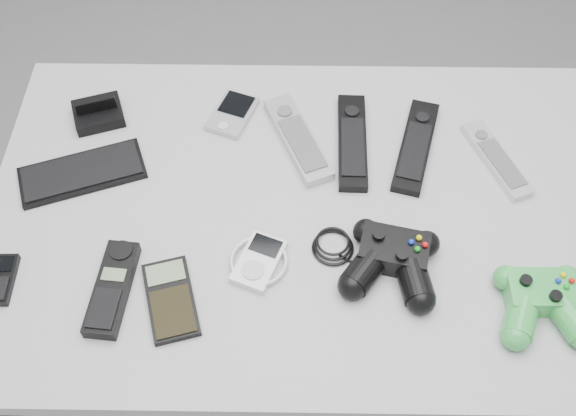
{
  "coord_description": "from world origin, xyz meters",
  "views": [
    {
      "loc": [
        -0.06,
        -0.67,
        1.75
      ],
      "look_at": [
        -0.07,
        0.02,
        0.79
      ],
      "focal_mm": 42.0,
      "sensor_mm": 36.0,
      "label": 1
    }
  ],
  "objects_px": {
    "cordless_handset": "(112,288)",
    "mp3_player": "(259,261)",
    "desk": "(307,229)",
    "remote_black_a": "(352,141)",
    "remote_black_b": "(416,146)",
    "controller_black": "(392,258)",
    "calculator": "(171,299)",
    "remote_silver_b": "(496,159)",
    "controller_green": "(543,300)",
    "remote_silver_a": "(298,138)",
    "mobile_phone": "(1,279)",
    "pda": "(232,114)",
    "pda_keyboard": "(82,172)"
  },
  "relations": [
    {
      "from": "calculator",
      "to": "desk",
      "type": "bearing_deg",
      "value": 24.41
    },
    {
      "from": "mobile_phone",
      "to": "controller_black",
      "type": "distance_m",
      "value": 0.65
    },
    {
      "from": "cordless_handset",
      "to": "mp3_player",
      "type": "xyz_separation_m",
      "value": [
        0.24,
        0.06,
        -0.0
      ]
    },
    {
      "from": "pda_keyboard",
      "to": "calculator",
      "type": "relative_size",
      "value": 1.54
    },
    {
      "from": "desk",
      "to": "pda_keyboard",
      "type": "bearing_deg",
      "value": 170.41
    },
    {
      "from": "desk",
      "to": "controller_black",
      "type": "height_order",
      "value": "controller_black"
    },
    {
      "from": "remote_silver_a",
      "to": "mp3_player",
      "type": "bearing_deg",
      "value": -126.16
    },
    {
      "from": "desk",
      "to": "pda_keyboard",
      "type": "xyz_separation_m",
      "value": [
        -0.42,
        0.07,
        0.07
      ]
    },
    {
      "from": "pda_keyboard",
      "to": "controller_green",
      "type": "bearing_deg",
      "value": -38.69
    },
    {
      "from": "remote_black_b",
      "to": "cordless_handset",
      "type": "distance_m",
      "value": 0.61
    },
    {
      "from": "pda",
      "to": "mobile_phone",
      "type": "xyz_separation_m",
      "value": [
        -0.36,
        -0.38,
        -0.0
      ]
    },
    {
      "from": "cordless_handset",
      "to": "mobile_phone",
      "type": "bearing_deg",
      "value": -179.79
    },
    {
      "from": "pda",
      "to": "mobile_phone",
      "type": "relative_size",
      "value": 1.18
    },
    {
      "from": "calculator",
      "to": "remote_silver_b",
      "type": "bearing_deg",
      "value": 11.71
    },
    {
      "from": "remote_silver_b",
      "to": "controller_green",
      "type": "xyz_separation_m",
      "value": [
        0.02,
        -0.3,
        0.02
      ]
    },
    {
      "from": "pda",
      "to": "controller_black",
      "type": "xyz_separation_m",
      "value": [
        0.29,
        -0.34,
        0.02
      ]
    },
    {
      "from": "remote_silver_a",
      "to": "mp3_player",
      "type": "distance_m",
      "value": 0.28
    },
    {
      "from": "pda",
      "to": "remote_black_a",
      "type": "height_order",
      "value": "remote_black_a"
    },
    {
      "from": "pda",
      "to": "controller_green",
      "type": "relative_size",
      "value": 0.69
    },
    {
      "from": "pda_keyboard",
      "to": "calculator",
      "type": "xyz_separation_m",
      "value": [
        0.19,
        -0.26,
        0.0
      ]
    },
    {
      "from": "remote_silver_a",
      "to": "remote_black_a",
      "type": "distance_m",
      "value": 0.1
    },
    {
      "from": "desk",
      "to": "pda",
      "type": "distance_m",
      "value": 0.28
    },
    {
      "from": "cordless_handset",
      "to": "calculator",
      "type": "relative_size",
      "value": 1.16
    },
    {
      "from": "calculator",
      "to": "mp3_player",
      "type": "distance_m",
      "value": 0.16
    },
    {
      "from": "remote_black_b",
      "to": "controller_black",
      "type": "bearing_deg",
      "value": -88.88
    },
    {
      "from": "pda",
      "to": "calculator",
      "type": "relative_size",
      "value": 0.75
    },
    {
      "from": "remote_black_b",
      "to": "remote_silver_a",
      "type": "bearing_deg",
      "value": -168.31
    },
    {
      "from": "remote_silver_a",
      "to": "mobile_phone",
      "type": "distance_m",
      "value": 0.58
    },
    {
      "from": "desk",
      "to": "pda_keyboard",
      "type": "relative_size",
      "value": 5.1
    },
    {
      "from": "remote_silver_b",
      "to": "mp3_player",
      "type": "distance_m",
      "value": 0.49
    },
    {
      "from": "remote_silver_a",
      "to": "controller_black",
      "type": "xyz_separation_m",
      "value": [
        0.16,
        -0.28,
        0.01
      ]
    },
    {
      "from": "calculator",
      "to": "mp3_player",
      "type": "bearing_deg",
      "value": 11.41
    },
    {
      "from": "pda_keyboard",
      "to": "cordless_handset",
      "type": "height_order",
      "value": "cordless_handset"
    },
    {
      "from": "mobile_phone",
      "to": "calculator",
      "type": "height_order",
      "value": "mobile_phone"
    },
    {
      "from": "desk",
      "to": "remote_black_a",
      "type": "distance_m",
      "value": 0.19
    },
    {
      "from": "pda",
      "to": "calculator",
      "type": "bearing_deg",
      "value": -79.6
    },
    {
      "from": "pda",
      "to": "cordless_handset",
      "type": "xyz_separation_m",
      "value": [
        -0.17,
        -0.4,
        0.0
      ]
    },
    {
      "from": "desk",
      "to": "pda_keyboard",
      "type": "distance_m",
      "value": 0.43
    },
    {
      "from": "pda",
      "to": "remote_black_b",
      "type": "bearing_deg",
      "value": 7.88
    },
    {
      "from": "remote_black_b",
      "to": "mp3_player",
      "type": "relative_size",
      "value": 2.16
    },
    {
      "from": "desk",
      "to": "remote_black_a",
      "type": "bearing_deg",
      "value": 60.64
    },
    {
      "from": "remote_black_b",
      "to": "remote_silver_b",
      "type": "relative_size",
      "value": 1.19
    },
    {
      "from": "desk",
      "to": "controller_green",
      "type": "xyz_separation_m",
      "value": [
        0.37,
        -0.19,
        0.09
      ]
    },
    {
      "from": "desk",
      "to": "pda",
      "type": "height_order",
      "value": "pda"
    },
    {
      "from": "mobile_phone",
      "to": "controller_green",
      "type": "distance_m",
      "value": 0.88
    },
    {
      "from": "remote_silver_b",
      "to": "desk",
      "type": "bearing_deg",
      "value": 175.79
    },
    {
      "from": "remote_silver_a",
      "to": "remote_black_a",
      "type": "xyz_separation_m",
      "value": [
        0.1,
        -0.01,
        -0.0
      ]
    },
    {
      "from": "mobile_phone",
      "to": "controller_green",
      "type": "height_order",
      "value": "controller_green"
    },
    {
      "from": "remote_black_b",
      "to": "mobile_phone",
      "type": "xyz_separation_m",
      "value": [
        -0.71,
        -0.3,
        -0.0
      ]
    },
    {
      "from": "remote_silver_b",
      "to": "cordless_handset",
      "type": "bearing_deg",
      "value": -178.76
    }
  ]
}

